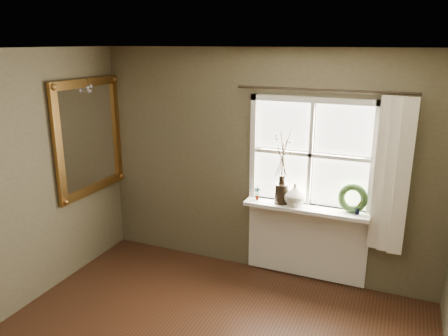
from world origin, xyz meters
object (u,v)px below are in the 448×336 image
cream_vase (295,194)px  gilt_mirror (90,137)px  dark_jug (281,194)px  wreath (352,201)px

cream_vase → gilt_mirror: gilt_mirror is taller
dark_jug → wreath: bearing=3.0°
dark_jug → cream_vase: cream_vase is taller
dark_jug → cream_vase: bearing=0.0°
cream_vase → wreath: size_ratio=0.79×
dark_jug → cream_vase: (0.15, 0.00, 0.01)m
dark_jug → gilt_mirror: (-2.24, -0.42, 0.54)m
wreath → gilt_mirror: (-2.99, -0.46, 0.54)m
dark_jug → cream_vase: 0.15m
gilt_mirror → wreath: bearing=8.7°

